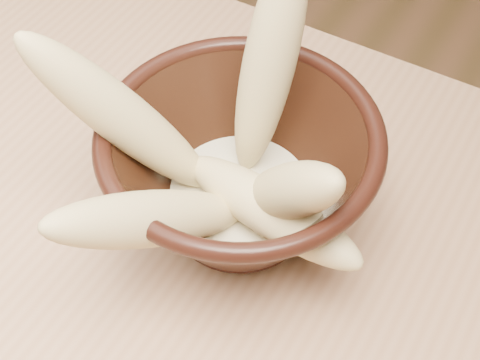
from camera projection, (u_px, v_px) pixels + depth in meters
name	position (u px, v px, depth m)	size (l,w,h in m)	color
bowl	(240.00, 172.00, 0.52)	(0.22, 0.22, 0.12)	black
milk_puddle	(240.00, 194.00, 0.55)	(0.12, 0.12, 0.02)	beige
banana_upright	(269.00, 64.00, 0.49)	(0.04, 0.04, 0.20)	#DFC083
banana_left	(123.00, 118.00, 0.48)	(0.04, 0.04, 0.20)	#DFC083
banana_right	(290.00, 191.00, 0.47)	(0.04, 0.04, 0.15)	#DFC083
banana_across	(270.00, 210.00, 0.50)	(0.04, 0.04, 0.16)	#DFC083
banana_front	(154.00, 218.00, 0.46)	(0.04, 0.04, 0.18)	#DFC083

